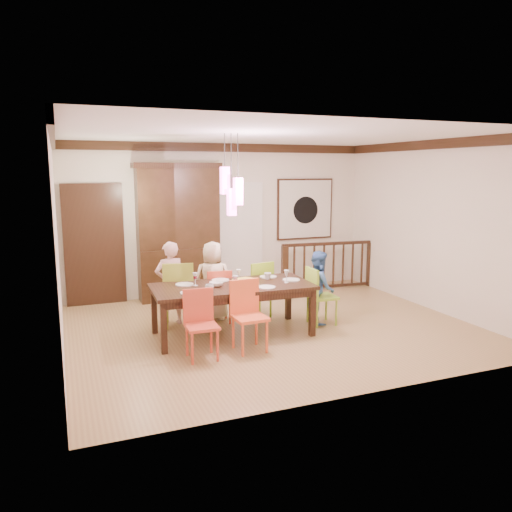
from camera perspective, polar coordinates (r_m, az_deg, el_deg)
name	(u,v)px	position (r m, az deg, el deg)	size (l,w,h in m)	color
floor	(272,327)	(7.77, 1.86, -8.16)	(6.00, 6.00, 0.00)	#9F7C4C
ceiling	(273,135)	(7.41, 1.98, 13.69)	(6.00, 6.00, 0.00)	white
wall_back	(222,219)	(9.78, -3.94, 4.22)	(6.00, 6.00, 0.00)	beige
wall_left	(57,245)	(6.85, -21.78, 1.16)	(5.00, 5.00, 0.00)	beige
wall_right	(433,226)	(9.07, 19.60, 3.24)	(5.00, 5.00, 0.00)	beige
crown_molding	(273,140)	(7.41, 1.98, 13.08)	(6.00, 5.00, 0.16)	black
panel_door	(94,247)	(9.34, -17.98, 1.03)	(1.04, 0.07, 2.24)	black
white_doorway	(239,239)	(9.91, -1.93, 1.98)	(0.97, 0.05, 2.22)	silver
painting	(305,209)	(10.42, 5.62, 5.36)	(1.25, 0.06, 1.25)	black
pendant_cluster	(232,191)	(7.07, -2.81, 7.44)	(0.27, 0.21, 1.14)	#EF47AD
dining_table	(232,290)	(7.27, -2.72, -3.90)	(2.35, 1.14, 0.75)	black
chair_far_left	(178,289)	(7.82, -8.85, -3.72)	(0.55, 0.55, 1.02)	#8FA12D
chair_far_mid	(218,292)	(7.94, -4.37, -4.09)	(0.44, 0.44, 0.86)	#BC3F24
chair_far_right	(256,285)	(8.22, 0.05, -3.30)	(0.49, 0.49, 0.93)	#92C624
chair_near_left	(202,321)	(6.43, -6.23, -7.35)	(0.41, 0.41, 0.89)	#CC472E
chair_near_mid	(250,312)	(6.66, -0.72, -6.38)	(0.44, 0.44, 0.94)	#F46232
chair_end_right	(322,292)	(7.88, 7.58, -4.08)	(0.42, 0.42, 0.90)	#9FD139
china_hutch	(178,232)	(9.37, -8.86, 2.75)	(1.60, 0.46, 2.53)	black
balustrade	(329,264)	(10.26, 8.31, -0.96)	(2.03, 0.27, 0.96)	black
person_far_left	(170,283)	(7.87, -9.79, -3.11)	(0.48, 0.31, 1.32)	beige
person_far_mid	(213,281)	(8.05, -4.95, -2.85)	(0.62, 0.41, 1.28)	beige
person_end_right	(319,287)	(7.93, 7.23, -3.54)	(0.56, 0.44, 1.16)	#3F6CB3
serving_bowl	(245,282)	(7.23, -1.21, -3.03)	(0.34, 0.34, 0.08)	gold
small_bowl	(216,284)	(7.18, -4.54, -3.22)	(0.21, 0.21, 0.06)	white
cup_left	(210,288)	(6.92, -5.34, -3.62)	(0.12, 0.12, 0.09)	silver
cup_right	(268,276)	(7.61, 1.34, -2.31)	(0.11, 0.11, 0.10)	silver
plate_far_left	(184,284)	(7.32, -8.18, -3.23)	(0.26, 0.26, 0.01)	white
plate_far_mid	(220,280)	(7.55, -4.09, -2.76)	(0.26, 0.26, 0.01)	white
plate_far_right	(268,277)	(7.77, 1.41, -2.38)	(0.26, 0.26, 0.01)	white
plate_near_left	(190,293)	(6.82, -7.60, -4.18)	(0.26, 0.26, 0.01)	white
plate_near_mid	(266,287)	(7.08, 1.18, -3.58)	(0.26, 0.26, 0.01)	white
plate_end_right	(291,280)	(7.57, 4.05, -2.73)	(0.26, 0.26, 0.01)	white
wine_glass_a	(195,279)	(7.24, -6.95, -2.65)	(0.08, 0.08, 0.19)	#590C19
wine_glass_b	(239,276)	(7.43, -1.97, -2.26)	(0.08, 0.08, 0.19)	silver
wine_glass_c	(235,282)	(6.98, -2.37, -3.04)	(0.08, 0.08, 0.19)	#590C19
wine_glass_d	(286,276)	(7.38, 3.50, -2.34)	(0.08, 0.08, 0.19)	silver
napkin	(239,291)	(6.89, -1.94, -3.96)	(0.18, 0.14, 0.01)	#D83359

